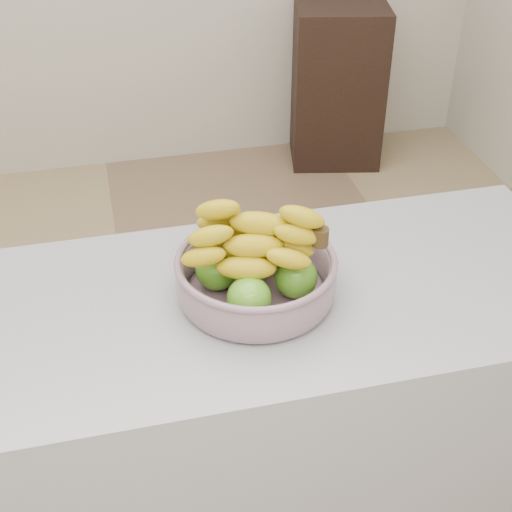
# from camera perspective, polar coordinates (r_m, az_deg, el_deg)

# --- Properties ---
(ground) EXTENTS (4.00, 4.00, 0.00)m
(ground) POSITION_cam_1_polar(r_m,az_deg,el_deg) (2.38, -8.81, -15.03)
(ground) COLOR #99825D
(ground) RESTS_ON ground
(counter) EXTENTS (2.00, 0.60, 0.90)m
(counter) POSITION_cam_1_polar(r_m,az_deg,el_deg) (1.77, -8.64, -15.87)
(counter) COLOR gray
(counter) RESTS_ON ground
(cabinet) EXTENTS (0.52, 0.45, 0.82)m
(cabinet) POSITION_cam_1_polar(r_m,az_deg,el_deg) (3.81, 6.55, 13.34)
(cabinet) COLOR black
(cabinet) RESTS_ON ground
(fruit_bowl) EXTENTS (0.33, 0.33, 0.20)m
(fruit_bowl) POSITION_cam_1_polar(r_m,az_deg,el_deg) (1.44, -0.02, -1.19)
(fruit_bowl) COLOR #8B92A7
(fruit_bowl) RESTS_ON counter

